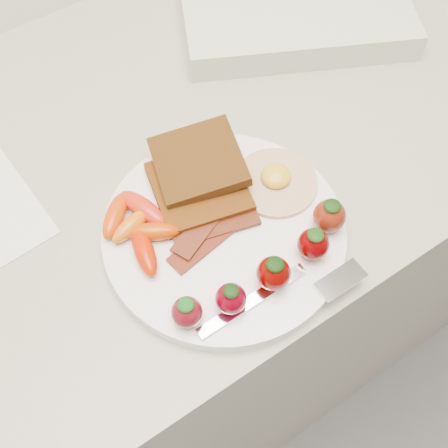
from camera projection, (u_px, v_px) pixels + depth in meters
counter at (166, 300)px, 1.08m from camera, size 2.00×0.60×0.90m
plate at (224, 233)px, 0.63m from camera, size 0.27×0.27×0.02m
toast_lower at (199, 188)px, 0.64m from camera, size 0.12×0.12×0.01m
toast_upper at (198, 161)px, 0.64m from camera, size 0.12×0.12×0.02m
fried_egg at (276, 181)px, 0.65m from camera, size 0.12×0.12×0.02m
bacon_strips at (210, 230)px, 0.61m from camera, size 0.12×0.07×0.01m
baby_carrots at (138, 226)px, 0.61m from camera, size 0.08×0.12×0.02m
strawberries at (275, 263)px, 0.57m from camera, size 0.22×0.06×0.04m
fork at (293, 291)px, 0.58m from camera, size 0.18×0.05×0.00m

